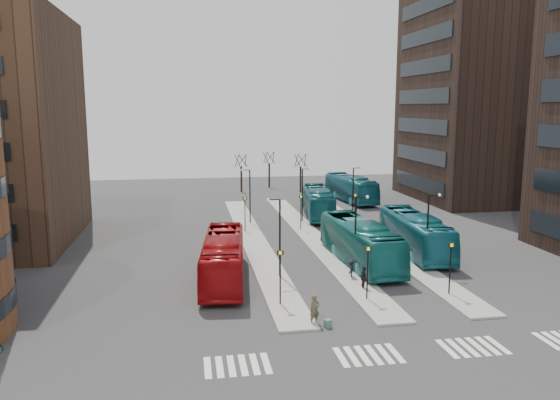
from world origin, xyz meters
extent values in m
plane|color=#2B2B2D|center=(0.00, 0.00, 0.00)|extent=(160.00, 160.00, 0.00)
cube|color=gray|center=(-4.00, 30.00, 0.07)|extent=(2.50, 45.00, 0.15)
cube|color=gray|center=(2.00, 30.00, 0.07)|extent=(2.50, 45.00, 0.15)
cube|color=gray|center=(8.00, 30.00, 0.07)|extent=(2.50, 45.00, 0.15)
cube|color=navy|center=(-2.19, 7.95, 0.25)|extent=(0.48, 0.43, 0.50)
imported|color=#9F0C10|center=(-7.73, 18.07, 1.75)|extent=(4.20, 12.78, 3.49)
imported|color=#146562|center=(3.91, 20.81, 1.83)|extent=(3.65, 13.23, 3.65)
imported|color=#12555D|center=(5.15, 40.93, 1.72)|extent=(4.55, 12.64, 3.44)
imported|color=#165F6F|center=(9.88, 23.23, 1.79)|extent=(3.87, 12.99, 3.57)
imported|color=#155D6C|center=(12.34, 51.03, 1.80)|extent=(4.29, 13.13, 3.59)
imported|color=brown|center=(-2.86, 8.61, 0.93)|extent=(0.78, 0.63, 1.86)
imported|color=black|center=(-8.84, 16.76, 0.95)|extent=(0.93, 0.74, 1.90)
imported|color=black|center=(2.10, 14.22, 0.87)|extent=(0.45, 1.03, 1.74)
imported|color=black|center=(1.93, 16.87, 0.76)|extent=(0.92, 1.12, 1.51)
cube|color=silver|center=(-9.50, 4.00, 0.01)|extent=(0.35, 2.40, 0.01)
cube|color=silver|center=(-8.90, 4.00, 0.01)|extent=(0.35, 2.40, 0.01)
cube|color=silver|center=(-8.30, 4.00, 0.01)|extent=(0.35, 2.40, 0.01)
cube|color=silver|center=(-7.70, 4.00, 0.01)|extent=(0.35, 2.40, 0.01)
cube|color=silver|center=(-7.10, 4.00, 0.01)|extent=(0.35, 2.40, 0.01)
cube|color=silver|center=(-6.50, 4.00, 0.01)|extent=(0.35, 2.40, 0.01)
cube|color=silver|center=(-2.50, 4.00, 0.01)|extent=(0.35, 2.40, 0.01)
cube|color=silver|center=(-1.90, 4.00, 0.01)|extent=(0.35, 2.40, 0.01)
cube|color=silver|center=(-1.30, 4.00, 0.01)|extent=(0.35, 2.40, 0.01)
cube|color=silver|center=(-0.70, 4.00, 0.01)|extent=(0.35, 2.40, 0.01)
cube|color=silver|center=(-0.10, 4.00, 0.01)|extent=(0.35, 2.40, 0.01)
cube|color=silver|center=(0.50, 4.00, 0.01)|extent=(0.35, 2.40, 0.01)
cube|color=silver|center=(3.50, 4.00, 0.01)|extent=(0.35, 2.40, 0.01)
cube|color=silver|center=(4.10, 4.00, 0.01)|extent=(0.35, 2.40, 0.01)
cube|color=silver|center=(4.70, 4.00, 0.01)|extent=(0.35, 2.40, 0.01)
cube|color=silver|center=(5.30, 4.00, 0.01)|extent=(0.35, 2.40, 0.01)
cube|color=silver|center=(5.90, 4.00, 0.01)|extent=(0.35, 2.40, 0.01)
cube|color=silver|center=(6.50, 4.00, 0.01)|extent=(0.35, 2.40, 0.01)
cube|color=silver|center=(9.50, 4.00, 0.01)|extent=(0.35, 2.40, 0.01)
cube|color=silver|center=(10.10, 4.00, 0.01)|extent=(0.35, 2.40, 0.01)
cube|color=black|center=(32.00, 50.00, 15.00)|extent=(20.00, 20.00, 30.00)
cube|color=black|center=(21.94, 50.00, 2.50)|extent=(0.12, 16.00, 2.00)
cube|color=black|center=(21.94, 50.00, 6.50)|extent=(0.12, 16.00, 2.00)
cube|color=black|center=(21.94, 50.00, 10.50)|extent=(0.12, 16.00, 2.00)
cube|color=black|center=(21.94, 50.00, 14.50)|extent=(0.12, 16.00, 2.00)
cube|color=black|center=(21.94, 50.00, 18.50)|extent=(0.12, 16.00, 2.00)
cube|color=black|center=(21.94, 50.00, 22.50)|extent=(0.12, 16.00, 2.00)
cube|color=black|center=(21.94, 50.00, 26.50)|extent=(0.12, 16.00, 2.00)
cylinder|color=black|center=(-4.40, 12.00, 1.90)|extent=(0.10, 0.10, 3.50)
cube|color=black|center=(-4.40, 12.00, 3.65)|extent=(0.45, 0.10, 0.30)
cube|color=yellow|center=(-4.40, 11.94, 3.65)|extent=(0.20, 0.02, 0.20)
cylinder|color=black|center=(-4.40, 34.00, 1.90)|extent=(0.10, 0.10, 3.50)
cube|color=black|center=(-4.40, 34.00, 3.65)|extent=(0.45, 0.10, 0.30)
cube|color=yellow|center=(-4.40, 33.94, 3.65)|extent=(0.20, 0.02, 0.20)
cylinder|color=black|center=(1.60, 12.00, 1.90)|extent=(0.10, 0.10, 3.50)
cube|color=black|center=(1.60, 12.00, 3.65)|extent=(0.45, 0.10, 0.30)
cube|color=yellow|center=(1.60, 11.94, 3.65)|extent=(0.20, 0.02, 0.20)
cylinder|color=black|center=(1.60, 34.00, 1.90)|extent=(0.10, 0.10, 3.50)
cube|color=black|center=(1.60, 34.00, 3.65)|extent=(0.45, 0.10, 0.30)
cube|color=yellow|center=(1.60, 33.94, 3.65)|extent=(0.20, 0.02, 0.20)
cylinder|color=black|center=(7.60, 12.00, 1.90)|extent=(0.10, 0.10, 3.50)
cube|color=black|center=(7.60, 12.00, 3.65)|extent=(0.45, 0.10, 0.30)
cube|color=yellow|center=(7.60, 11.94, 3.65)|extent=(0.20, 0.02, 0.20)
cylinder|color=black|center=(7.60, 34.00, 1.90)|extent=(0.10, 0.10, 3.50)
cube|color=black|center=(7.60, 34.00, 3.65)|extent=(0.45, 0.10, 0.30)
cube|color=yellow|center=(7.60, 33.94, 3.65)|extent=(0.20, 0.02, 0.20)
cylinder|color=black|center=(-3.40, 18.00, 3.15)|extent=(0.14, 0.14, 6.00)
cylinder|color=black|center=(-3.85, 18.00, 6.15)|extent=(0.90, 0.08, 0.08)
sphere|color=silver|center=(-4.30, 18.00, 6.15)|extent=(0.24, 0.24, 0.24)
cylinder|color=black|center=(-3.40, 38.00, 3.15)|extent=(0.14, 0.14, 6.00)
cylinder|color=black|center=(-3.85, 38.00, 6.15)|extent=(0.90, 0.08, 0.08)
sphere|color=silver|center=(-4.30, 38.00, 6.15)|extent=(0.24, 0.24, 0.24)
cylinder|color=black|center=(2.60, 18.00, 3.15)|extent=(0.14, 0.14, 6.00)
cylinder|color=black|center=(3.05, 18.00, 6.15)|extent=(0.90, 0.08, 0.08)
sphere|color=silver|center=(3.50, 18.00, 6.15)|extent=(0.24, 0.24, 0.24)
cylinder|color=black|center=(2.60, 38.00, 3.15)|extent=(0.14, 0.14, 6.00)
cylinder|color=black|center=(3.05, 38.00, 6.15)|extent=(0.90, 0.08, 0.08)
sphere|color=silver|center=(3.50, 38.00, 6.15)|extent=(0.24, 0.24, 0.24)
cylinder|color=black|center=(8.60, 18.00, 3.15)|extent=(0.14, 0.14, 6.00)
cylinder|color=black|center=(9.05, 18.00, 6.15)|extent=(0.90, 0.08, 0.08)
sphere|color=silver|center=(9.50, 18.00, 6.15)|extent=(0.24, 0.24, 0.24)
cylinder|color=black|center=(8.60, 38.00, 3.15)|extent=(0.14, 0.14, 6.00)
cylinder|color=black|center=(9.05, 38.00, 6.15)|extent=(0.90, 0.08, 0.08)
sphere|color=silver|center=(9.50, 38.00, 6.15)|extent=(0.24, 0.24, 0.24)
cylinder|color=black|center=(-2.00, 62.00, 2.00)|extent=(0.30, 0.30, 4.00)
cylinder|color=black|center=(-1.30, 62.00, 4.90)|extent=(0.10, 1.56, 1.95)
cylinder|color=black|center=(-1.78, 62.67, 4.90)|extent=(1.48, 0.59, 1.97)
cylinder|color=black|center=(-2.57, 62.41, 4.90)|extent=(0.90, 1.31, 1.99)
cylinder|color=black|center=(-2.57, 61.59, 4.90)|extent=(0.89, 1.31, 1.99)
cylinder|color=black|center=(-1.79, 61.33, 4.90)|extent=(1.48, 0.58, 1.97)
cylinder|color=black|center=(3.00, 66.00, 2.00)|extent=(0.30, 0.30, 4.00)
cylinder|color=black|center=(3.70, 66.00, 4.90)|extent=(0.10, 1.56, 1.95)
cylinder|color=black|center=(3.22, 66.67, 4.90)|extent=(1.48, 0.59, 1.97)
cylinder|color=black|center=(2.43, 66.41, 4.90)|extent=(0.90, 1.31, 1.99)
cylinder|color=black|center=(2.43, 65.59, 4.90)|extent=(0.89, 1.31, 1.99)
cylinder|color=black|center=(3.21, 65.33, 4.90)|extent=(1.48, 0.58, 1.97)
cylinder|color=black|center=(7.00, 60.00, 2.00)|extent=(0.30, 0.30, 4.00)
cylinder|color=black|center=(7.70, 60.00, 4.90)|extent=(0.10, 1.56, 1.95)
cylinder|color=black|center=(7.22, 60.67, 4.90)|extent=(1.48, 0.59, 1.97)
cylinder|color=black|center=(6.43, 60.41, 4.90)|extent=(0.90, 1.31, 1.99)
cylinder|color=black|center=(6.43, 59.59, 4.90)|extent=(0.89, 1.31, 1.99)
cylinder|color=black|center=(7.21, 59.33, 4.90)|extent=(1.48, 0.58, 1.97)
camera|label=1|loc=(-10.22, -22.05, 13.02)|focal=35.00mm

